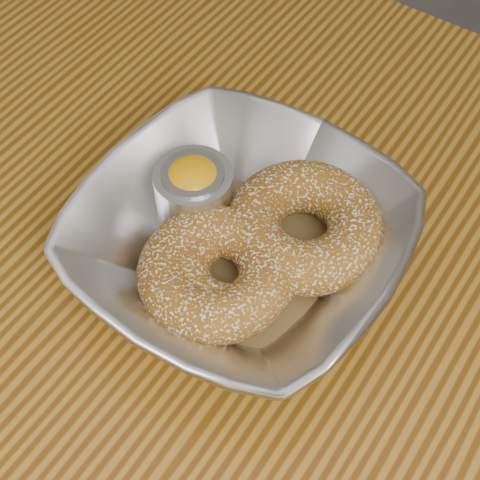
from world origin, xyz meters
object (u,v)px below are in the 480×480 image
Objects in this scene: serving_bowl at (240,241)px; donut_front at (215,273)px; donut_back at (304,226)px; donut_extra at (231,270)px; ramekin at (194,192)px; table at (264,414)px.

serving_bowl is 0.03m from donut_front.
donut_back is at bearing 66.31° from donut_front.
donut_extra is 1.64× the size of ramekin.
serving_bowl is (-0.06, 0.05, 0.13)m from table.
donut_extra is at bearing -71.46° from serving_bowl.
serving_bowl is at bearing 92.12° from donut_front.
donut_extra is at bearing 148.90° from table.
ramekin is (-0.05, 0.01, 0.01)m from serving_bowl.
ramekin is (-0.05, 0.05, 0.01)m from donut_front.
donut_front is at bearing -124.95° from donut_extra.
table is at bearing -20.63° from donut_front.
donut_back is 0.06m from donut_extra.
serving_bowl is at bearing 137.67° from table.
table is 0.14m from donut_extra.
table is at bearing -42.33° from serving_bowl.
ramekin is at bearing 138.40° from donut_front.
donut_front is at bearing -41.60° from ramekin.
donut_back is 0.07m from donut_front.
donut_extra is at bearing -111.69° from donut_back.
ramekin is at bearing 148.41° from table.
donut_back is (0.03, 0.04, 0.00)m from serving_bowl.
serving_bowl is 0.05m from ramekin.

